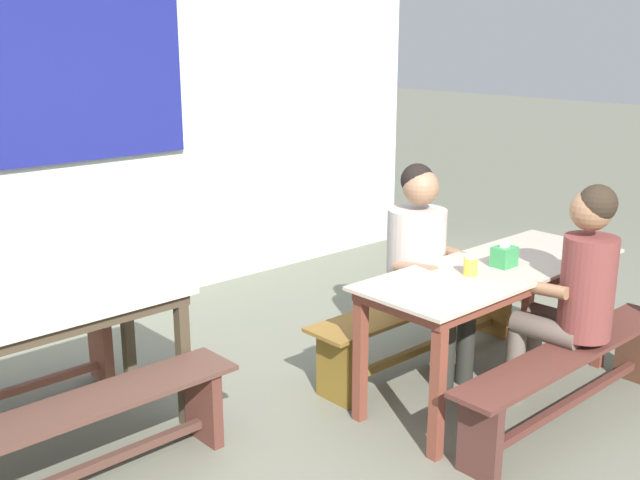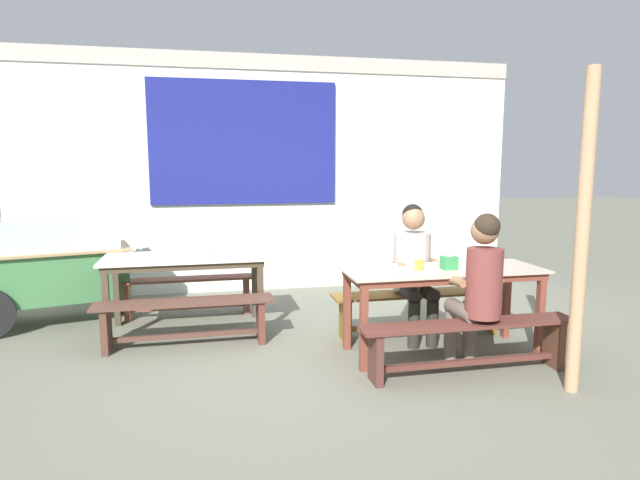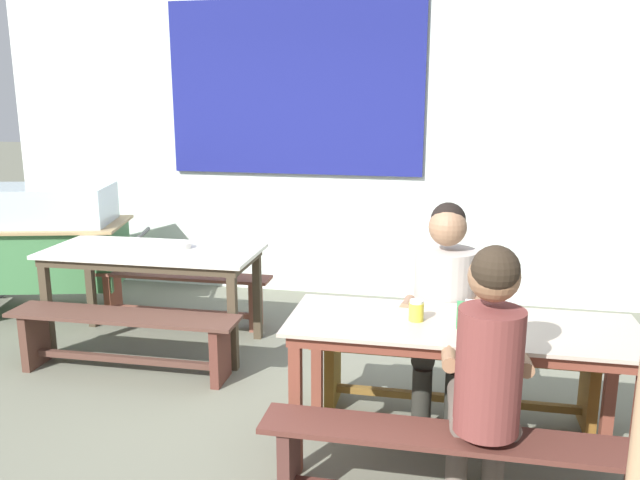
{
  "view_description": "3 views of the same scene",
  "coord_description": "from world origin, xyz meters",
  "px_view_note": "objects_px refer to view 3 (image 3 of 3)",
  "views": [
    {
      "loc": [
        -2.27,
        -2.5,
        2.05
      ],
      "look_at": [
        0.34,
        0.43,
        0.97
      ],
      "focal_mm": 42.2,
      "sensor_mm": 36.0,
      "label": 1
    },
    {
      "loc": [
        -0.8,
        -4.35,
        1.68
      ],
      "look_at": [
        0.21,
        0.54,
        0.97
      ],
      "focal_mm": 29.36,
      "sensor_mm": 36.0,
      "label": 2
    },
    {
      "loc": [
        1.11,
        -3.26,
        1.91
      ],
      "look_at": [
        0.22,
        0.94,
        0.93
      ],
      "focal_mm": 35.72,
      "sensor_mm": 36.0,
      "label": 3
    }
  ],
  "objects_px": {
    "dining_table_far": "(153,260)",
    "bench_near_back": "(456,370)",
    "bench_far_front": "(124,334)",
    "food_cart": "(39,239)",
    "dining_table_near": "(461,338)",
    "person_near_front": "(487,366)",
    "person_right_near_table": "(444,300)",
    "tissue_box": "(470,315)",
    "condiment_jar": "(416,311)",
    "bench_far_back": "(182,291)",
    "bench_near_front": "(458,463)",
    "soup_bowl": "(179,245)"
  },
  "relations": [
    {
      "from": "bench_near_front",
      "to": "tissue_box",
      "type": "height_order",
      "value": "tissue_box"
    },
    {
      "from": "bench_near_front",
      "to": "tissue_box",
      "type": "distance_m",
      "value": 0.72
    },
    {
      "from": "dining_table_far",
      "to": "bench_near_back",
      "type": "relative_size",
      "value": 0.92
    },
    {
      "from": "bench_near_front",
      "to": "person_right_near_table",
      "type": "distance_m",
      "value": 1.07
    },
    {
      "from": "bench_far_front",
      "to": "bench_near_back",
      "type": "height_order",
      "value": "same"
    },
    {
      "from": "dining_table_near",
      "to": "person_near_front",
      "type": "bearing_deg",
      "value": -75.88
    },
    {
      "from": "food_cart",
      "to": "bench_near_back",
      "type": "bearing_deg",
      "value": -18.35
    },
    {
      "from": "dining_table_near",
      "to": "condiment_jar",
      "type": "height_order",
      "value": "condiment_jar"
    },
    {
      "from": "bench_far_back",
      "to": "person_near_front",
      "type": "bearing_deg",
      "value": -41.25
    },
    {
      "from": "dining_table_far",
      "to": "bench_near_back",
      "type": "xyz_separation_m",
      "value": [
        2.27,
        -0.64,
        -0.4
      ]
    },
    {
      "from": "food_cart",
      "to": "person_near_front",
      "type": "xyz_separation_m",
      "value": [
        3.76,
        -2.16,
        0.08
      ]
    },
    {
      "from": "bench_far_front",
      "to": "bench_near_front",
      "type": "bearing_deg",
      "value": -26.87
    },
    {
      "from": "bench_far_back",
      "to": "person_right_near_table",
      "type": "height_order",
      "value": "person_right_near_table"
    },
    {
      "from": "bench_near_front",
      "to": "person_right_near_table",
      "type": "bearing_deg",
      "value": 95.78
    },
    {
      "from": "dining_table_far",
      "to": "dining_table_near",
      "type": "distance_m",
      "value": 2.54
    },
    {
      "from": "bench_near_back",
      "to": "condiment_jar",
      "type": "distance_m",
      "value": 0.77
    },
    {
      "from": "person_right_near_table",
      "to": "soup_bowl",
      "type": "distance_m",
      "value": 2.14
    },
    {
      "from": "dining_table_far",
      "to": "bench_far_back",
      "type": "xyz_separation_m",
      "value": [
        -0.01,
        0.51,
        -0.41
      ]
    },
    {
      "from": "bench_far_front",
      "to": "condiment_jar",
      "type": "bearing_deg",
      "value": -17.42
    },
    {
      "from": "person_right_near_table",
      "to": "tissue_box",
      "type": "distance_m",
      "value": 0.51
    },
    {
      "from": "food_cart",
      "to": "dining_table_near",
      "type": "bearing_deg",
      "value": -25.22
    },
    {
      "from": "person_near_front",
      "to": "person_right_near_table",
      "type": "distance_m",
      "value": 0.92
    },
    {
      "from": "dining_table_near",
      "to": "bench_far_front",
      "type": "bearing_deg",
      "value": 164.26
    },
    {
      "from": "dining_table_far",
      "to": "food_cart",
      "type": "distance_m",
      "value": 1.5
    },
    {
      "from": "bench_far_back",
      "to": "dining_table_near",
      "type": "bearing_deg",
      "value": -36.03
    },
    {
      "from": "bench_near_front",
      "to": "dining_table_near",
      "type": "bearing_deg",
      "value": 90.38
    },
    {
      "from": "dining_table_far",
      "to": "soup_bowl",
      "type": "distance_m",
      "value": 0.22
    },
    {
      "from": "food_cart",
      "to": "bench_near_front",
      "type": "bearing_deg",
      "value": -31.39
    },
    {
      "from": "dining_table_far",
      "to": "bench_far_front",
      "type": "distance_m",
      "value": 0.65
    },
    {
      "from": "bench_far_back",
      "to": "condiment_jar",
      "type": "relative_size",
      "value": 13.81
    },
    {
      "from": "person_near_front",
      "to": "food_cart",
      "type": "bearing_deg",
      "value": 150.16
    },
    {
      "from": "condiment_jar",
      "to": "soup_bowl",
      "type": "distance_m",
      "value": 2.23
    },
    {
      "from": "tissue_box",
      "to": "bench_near_front",
      "type": "bearing_deg",
      "value": -94.26
    },
    {
      "from": "bench_far_back",
      "to": "bench_near_back",
      "type": "distance_m",
      "value": 2.55
    },
    {
      "from": "person_near_front",
      "to": "soup_bowl",
      "type": "bearing_deg",
      "value": 142.82
    },
    {
      "from": "tissue_box",
      "to": "soup_bowl",
      "type": "relative_size",
      "value": 0.78
    },
    {
      "from": "bench_near_back",
      "to": "bench_far_back",
      "type": "bearing_deg",
      "value": 153.25
    },
    {
      "from": "person_near_front",
      "to": "soup_bowl",
      "type": "relative_size",
      "value": 7.41
    },
    {
      "from": "soup_bowl",
      "to": "person_right_near_table",
      "type": "bearing_deg",
      "value": -21.24
    },
    {
      "from": "bench_far_front",
      "to": "food_cart",
      "type": "height_order",
      "value": "food_cart"
    },
    {
      "from": "bench_far_back",
      "to": "tissue_box",
      "type": "height_order",
      "value": "tissue_box"
    },
    {
      "from": "bench_near_back",
      "to": "bench_near_front",
      "type": "xyz_separation_m",
      "value": [
        0.01,
        -1.02,
        0.0
      ]
    },
    {
      "from": "soup_bowl",
      "to": "person_near_front",
      "type": "bearing_deg",
      "value": -37.18
    },
    {
      "from": "dining_table_near",
      "to": "bench_near_front",
      "type": "relative_size",
      "value": 0.99
    },
    {
      "from": "dining_table_far",
      "to": "person_right_near_table",
      "type": "distance_m",
      "value": 2.28
    },
    {
      "from": "condiment_jar",
      "to": "bench_far_front",
      "type": "bearing_deg",
      "value": 162.58
    },
    {
      "from": "bench_near_back",
      "to": "dining_table_far",
      "type": "bearing_deg",
      "value": 164.3
    },
    {
      "from": "dining_table_near",
      "to": "person_right_near_table",
      "type": "height_order",
      "value": "person_right_near_table"
    },
    {
      "from": "condiment_jar",
      "to": "bench_near_back",
      "type": "bearing_deg",
      "value": 66.15
    },
    {
      "from": "bench_near_back",
      "to": "tissue_box",
      "type": "height_order",
      "value": "tissue_box"
    }
  ]
}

